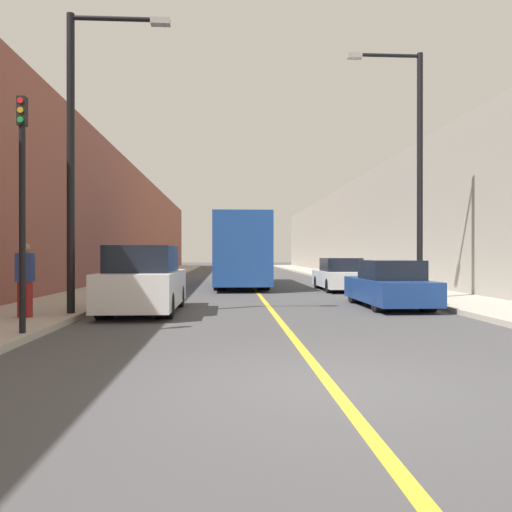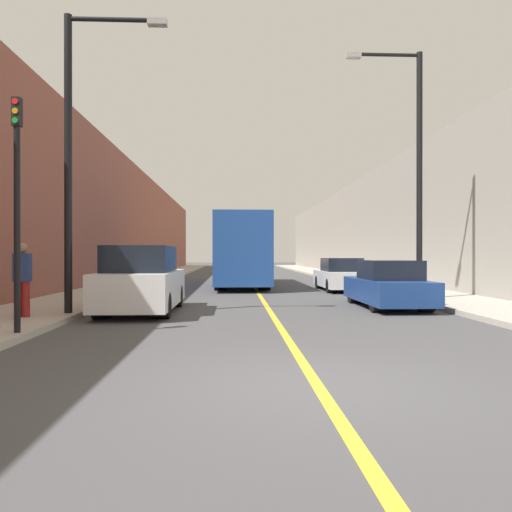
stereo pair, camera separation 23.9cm
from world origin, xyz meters
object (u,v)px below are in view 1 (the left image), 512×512
object	(u,v)px
car_right_near	(389,286)
parked_suv_left	(144,282)
traffic_light	(22,205)
bus	(240,250)
street_lamp_right	(414,160)
street_lamp_left	(80,143)
pedestrian	(25,279)
car_right_mid	(340,276)

from	to	relation	value
car_right_near	parked_suv_left	bearing A→B (deg)	-171.94
parked_suv_left	traffic_light	bearing A→B (deg)	-109.09
bus	car_right_near	world-z (taller)	bus
bus	traffic_light	size ratio (longest dim) A/B	2.42
bus	street_lamp_right	world-z (taller)	street_lamp_right
bus	street_lamp_left	xyz separation A→B (m)	(-4.43, -13.34, 2.64)
bus	street_lamp_left	size ratio (longest dim) A/B	1.42
car_right_near	pedestrian	world-z (taller)	pedestrian
bus	street_lamp_left	distance (m)	14.30
car_right_near	pedestrian	bearing A→B (deg)	-162.61
parked_suv_left	traffic_light	xyz separation A→B (m)	(-1.55, -4.49, 1.72)
street_lamp_right	pedestrian	bearing A→B (deg)	-157.77
street_lamp_right	parked_suv_left	bearing A→B (deg)	-163.79
parked_suv_left	traffic_light	distance (m)	5.05
street_lamp_left	traffic_light	xyz separation A→B (m)	(-0.13, -3.26, -1.93)
car_right_near	traffic_light	distance (m)	10.70
car_right_mid	street_lamp_left	xyz separation A→B (m)	(-8.91, -9.52, 3.84)
parked_suv_left	pedestrian	distance (m)	3.22
car_right_near	street_lamp_right	distance (m)	4.69
parked_suv_left	car_right_mid	distance (m)	11.17
traffic_light	street_lamp_left	bearing A→B (deg)	87.78
parked_suv_left	car_right_mid	size ratio (longest dim) A/B	1.03
bus	traffic_light	xyz separation A→B (m)	(-4.55, -16.60, 0.71)
parked_suv_left	street_lamp_right	world-z (taller)	street_lamp_right
bus	car_right_mid	bearing A→B (deg)	-40.42
parked_suv_left	pedestrian	world-z (taller)	pedestrian
street_lamp_right	pedestrian	distance (m)	12.71
bus	traffic_light	distance (m)	17.23
street_lamp_left	traffic_light	size ratio (longest dim) A/B	1.70
parked_suv_left	street_lamp_right	size ratio (longest dim) A/B	0.56
car_right_mid	pedestrian	distance (m)	14.36
street_lamp_right	traffic_light	distance (m)	12.68
bus	pedestrian	size ratio (longest dim) A/B	6.13
bus	parked_suv_left	xyz separation A→B (m)	(-3.00, -12.11, -1.00)
street_lamp_left	traffic_light	world-z (taller)	street_lamp_left
parked_suv_left	bus	bearing A→B (deg)	76.09
parked_suv_left	pedestrian	xyz separation A→B (m)	(-2.47, -2.04, 0.20)
bus	traffic_light	world-z (taller)	traffic_light
pedestrian	parked_suv_left	bearing A→B (deg)	39.56
car_right_mid	street_lamp_left	distance (m)	13.59
street_lamp_left	parked_suv_left	bearing A→B (deg)	40.60
parked_suv_left	traffic_light	size ratio (longest dim) A/B	1.04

